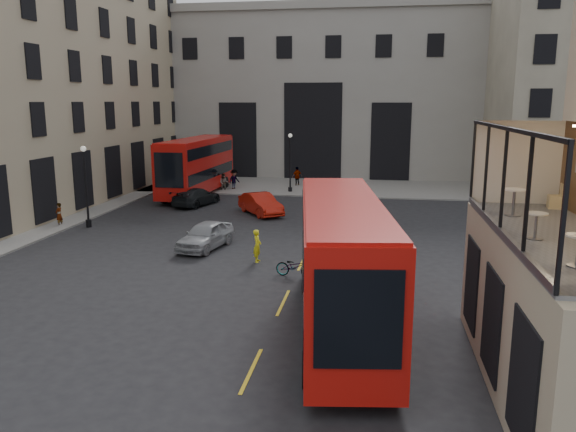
# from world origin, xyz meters

# --- Properties ---
(ground) EXTENTS (140.00, 140.00, 0.00)m
(ground) POSITION_xyz_m (0.00, 0.00, 0.00)
(ground) COLOR black
(ground) RESTS_ON ground
(host_frontage) EXTENTS (3.00, 11.00, 4.50)m
(host_frontage) POSITION_xyz_m (6.50, 0.00, 2.25)
(host_frontage) COLOR tan
(host_frontage) RESTS_ON ground
(cafe_floor) EXTENTS (3.00, 10.00, 0.10)m
(cafe_floor) POSITION_xyz_m (6.50, 0.00, 4.55)
(cafe_floor) COLOR slate
(cafe_floor) RESTS_ON host_frontage
(gateway) EXTENTS (35.00, 10.60, 18.00)m
(gateway) POSITION_xyz_m (-5.00, 47.99, 9.39)
(gateway) COLOR gray
(gateway) RESTS_ON ground
(pavement_far) EXTENTS (40.00, 12.00, 0.12)m
(pavement_far) POSITION_xyz_m (-6.00, 38.00, 0.06)
(pavement_far) COLOR slate
(pavement_far) RESTS_ON ground
(traffic_light_near) EXTENTS (0.16, 0.20, 3.80)m
(traffic_light_near) POSITION_xyz_m (-1.00, 12.00, 2.42)
(traffic_light_near) COLOR black
(traffic_light_near) RESTS_ON ground
(traffic_light_far) EXTENTS (0.16, 0.20, 3.80)m
(traffic_light_far) POSITION_xyz_m (-15.00, 28.00, 2.42)
(traffic_light_far) COLOR black
(traffic_light_far) RESTS_ON ground
(street_lamp_a) EXTENTS (0.36, 0.36, 5.33)m
(street_lamp_a) POSITION_xyz_m (-17.00, 18.00, 2.39)
(street_lamp_a) COLOR black
(street_lamp_a) RESTS_ON ground
(street_lamp_b) EXTENTS (0.36, 0.36, 5.33)m
(street_lamp_b) POSITION_xyz_m (-6.00, 34.00, 2.39)
(street_lamp_b) COLOR black
(street_lamp_b) RESTS_ON ground
(bus_near) EXTENTS (4.27, 12.21, 4.77)m
(bus_near) POSITION_xyz_m (0.50, 3.56, 2.68)
(bus_near) COLOR red
(bus_near) RESTS_ON ground
(bus_far) EXTENTS (3.29, 12.53, 4.96)m
(bus_far) POSITION_xyz_m (-13.89, 31.54, 2.79)
(bus_far) COLOR #B6100C
(bus_far) RESTS_ON ground
(car_a) EXTENTS (2.62, 4.72, 1.52)m
(car_a) POSITION_xyz_m (-7.75, 13.93, 0.76)
(car_a) COLOR #96999D
(car_a) RESTS_ON ground
(car_b) EXTENTS (4.13, 4.79, 1.56)m
(car_b) POSITION_xyz_m (-6.63, 23.87, 0.78)
(car_b) COLOR #AD160A
(car_b) RESTS_ON ground
(car_c) EXTENTS (3.20, 5.26, 1.42)m
(car_c) POSITION_xyz_m (-12.40, 26.57, 0.71)
(car_c) COLOR black
(car_c) RESTS_ON ground
(bicycle) EXTENTS (2.02, 1.09, 1.01)m
(bicycle) POSITION_xyz_m (-2.01, 9.52, 0.50)
(bicycle) COLOR gray
(bicycle) RESTS_ON ground
(cyclist) EXTENTS (0.44, 0.64, 1.70)m
(cyclist) POSITION_xyz_m (-4.31, 11.75, 0.85)
(cyclist) COLOR #FFF71A
(cyclist) RESTS_ON ground
(pedestrian_a) EXTENTS (0.86, 0.70, 1.66)m
(pedestrian_a) POSITION_xyz_m (-12.12, 33.78, 0.83)
(pedestrian_a) COLOR gray
(pedestrian_a) RESTS_ON ground
(pedestrian_b) EXTENTS (1.28, 1.44, 1.93)m
(pedestrian_b) POSITION_xyz_m (-11.37, 34.68, 0.97)
(pedestrian_b) COLOR gray
(pedestrian_b) RESTS_ON ground
(pedestrian_c) EXTENTS (1.15, 1.09, 1.91)m
(pedestrian_c) POSITION_xyz_m (-5.91, 37.96, 0.96)
(pedestrian_c) COLOR gray
(pedestrian_c) RESTS_ON ground
(pedestrian_d) EXTENTS (1.03, 0.98, 1.78)m
(pedestrian_d) POSITION_xyz_m (0.57, 29.84, 0.89)
(pedestrian_d) COLOR gray
(pedestrian_d) RESTS_ON ground
(pedestrian_e) EXTENTS (0.42, 0.60, 1.57)m
(pedestrian_e) POSITION_xyz_m (-19.00, 17.89, 0.79)
(pedestrian_e) COLOR gray
(pedestrian_e) RESTS_ON ground
(cafe_table_mid) EXTENTS (0.57, 0.57, 0.71)m
(cafe_table_mid) POSITION_xyz_m (5.79, -0.47, 5.07)
(cafe_table_mid) COLOR silver
(cafe_table_mid) RESTS_ON cafe_floor
(cafe_table_far) EXTENTS (0.69, 0.69, 0.86)m
(cafe_table_far) POSITION_xyz_m (5.93, 2.66, 5.17)
(cafe_table_far) COLOR white
(cafe_table_far) RESTS_ON cafe_floor
(cafe_chair_d) EXTENTS (0.46, 0.46, 0.85)m
(cafe_chair_d) POSITION_xyz_m (7.61, 4.15, 4.86)
(cafe_chair_d) COLOR tan
(cafe_chair_d) RESTS_ON cafe_floor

